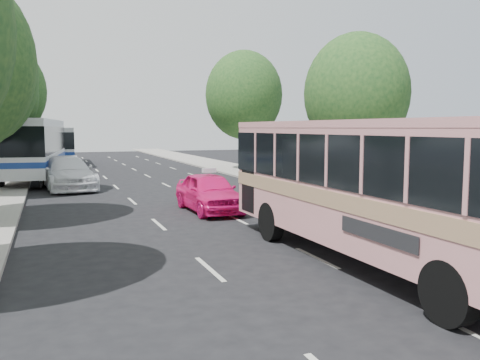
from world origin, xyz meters
name	(u,v)px	position (x,y,z in m)	size (l,w,h in m)	color
ground	(252,245)	(0.00, 0.00, 0.00)	(120.00, 120.00, 0.00)	black
sidewalk_right	(257,174)	(8.50, 20.00, 0.06)	(4.00, 90.00, 0.12)	#9E998E
tree_left_e	(4,87)	(-8.42, 29.94, 6.43)	(6.30, 6.30, 9.82)	#38281E
tree_left_f	(9,99)	(-8.62, 37.94, 6.00)	(5.88, 5.88, 9.16)	#38281E
tree_right_near	(359,90)	(8.78, 7.94, 5.20)	(5.10, 5.10, 7.95)	#38281E
tree_right_far	(245,92)	(9.08, 23.94, 6.12)	(6.00, 6.00, 9.35)	#38281E
pink_bus	(375,176)	(2.02, -2.99, 2.20)	(3.01, 11.14, 3.54)	#CD8487
pink_taxi	(209,192)	(0.58, 6.04, 0.79)	(1.86, 4.61, 1.57)	#EE1473
white_pickup	(67,173)	(-4.50, 15.91, 0.88)	(2.47, 6.08, 1.76)	white
tour_coach_front	(34,144)	(-6.30, 21.63, 2.33)	(4.11, 13.15, 3.87)	white
tour_coach_rear	(59,142)	(-4.50, 36.48, 2.02)	(2.65, 11.28, 3.36)	white
taxi_roof_sign	(209,170)	(0.58, 6.04, 1.66)	(0.55, 0.18, 0.18)	silver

